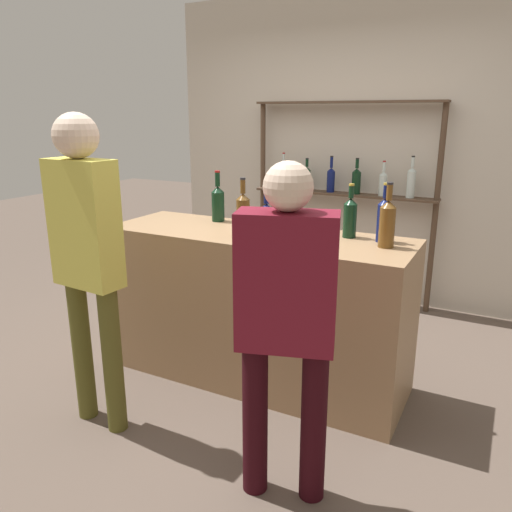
{
  "coord_description": "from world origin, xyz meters",
  "views": [
    {
      "loc": [
        1.42,
        -2.71,
        1.73
      ],
      "look_at": [
        0.0,
        0.0,
        0.85
      ],
      "focal_mm": 35.0,
      "sensor_mm": 36.0,
      "label": 1
    }
  ],
  "objects_px": {
    "customer_right": "(286,313)",
    "counter_bottle_2": "(218,202)",
    "counter_bottle_0": "(387,222)",
    "counter_bottle_4": "(266,222)",
    "cork_jar": "(292,232)",
    "customer_left": "(87,248)",
    "counter_bottle_1": "(243,213)",
    "counter_bottle_3": "(350,217)",
    "counter_bottle_5": "(384,219)"
  },
  "relations": [
    {
      "from": "counter_bottle_0",
      "to": "counter_bottle_2",
      "type": "height_order",
      "value": "counter_bottle_0"
    },
    {
      "from": "counter_bottle_3",
      "to": "counter_bottle_5",
      "type": "relative_size",
      "value": 0.94
    },
    {
      "from": "counter_bottle_4",
      "to": "customer_left",
      "type": "bearing_deg",
      "value": -136.4
    },
    {
      "from": "counter_bottle_1",
      "to": "counter_bottle_0",
      "type": "bearing_deg",
      "value": 8.76
    },
    {
      "from": "counter_bottle_0",
      "to": "counter_bottle_4",
      "type": "height_order",
      "value": "counter_bottle_0"
    },
    {
      "from": "counter_bottle_1",
      "to": "counter_bottle_2",
      "type": "distance_m",
      "value": 0.47
    },
    {
      "from": "counter_bottle_5",
      "to": "customer_left",
      "type": "distance_m",
      "value": 1.67
    },
    {
      "from": "cork_jar",
      "to": "counter_bottle_0",
      "type": "bearing_deg",
      "value": 20.75
    },
    {
      "from": "counter_bottle_3",
      "to": "counter_bottle_1",
      "type": "bearing_deg",
      "value": -156.35
    },
    {
      "from": "counter_bottle_0",
      "to": "counter_bottle_3",
      "type": "height_order",
      "value": "counter_bottle_0"
    },
    {
      "from": "counter_bottle_2",
      "to": "counter_bottle_3",
      "type": "distance_m",
      "value": 0.96
    },
    {
      "from": "counter_bottle_1",
      "to": "customer_right",
      "type": "height_order",
      "value": "customer_right"
    },
    {
      "from": "customer_left",
      "to": "counter_bottle_1",
      "type": "bearing_deg",
      "value": -28.9
    },
    {
      "from": "counter_bottle_2",
      "to": "cork_jar",
      "type": "height_order",
      "value": "counter_bottle_2"
    },
    {
      "from": "counter_bottle_3",
      "to": "customer_left",
      "type": "height_order",
      "value": "customer_left"
    },
    {
      "from": "counter_bottle_0",
      "to": "counter_bottle_5",
      "type": "xyz_separation_m",
      "value": [
        -0.04,
        0.11,
        -0.01
      ]
    },
    {
      "from": "counter_bottle_2",
      "to": "cork_jar",
      "type": "bearing_deg",
      "value": -26.48
    },
    {
      "from": "counter_bottle_1",
      "to": "counter_bottle_5",
      "type": "bearing_deg",
      "value": 16.9
    },
    {
      "from": "counter_bottle_4",
      "to": "cork_jar",
      "type": "relative_size",
      "value": 2.31
    },
    {
      "from": "counter_bottle_5",
      "to": "customer_left",
      "type": "bearing_deg",
      "value": -141.91
    },
    {
      "from": "counter_bottle_1",
      "to": "counter_bottle_2",
      "type": "relative_size",
      "value": 1.02
    },
    {
      "from": "counter_bottle_0",
      "to": "counter_bottle_2",
      "type": "distance_m",
      "value": 1.22
    },
    {
      "from": "counter_bottle_1",
      "to": "counter_bottle_2",
      "type": "xyz_separation_m",
      "value": [
        -0.36,
        0.3,
        -0.01
      ]
    },
    {
      "from": "counter_bottle_3",
      "to": "customer_left",
      "type": "distance_m",
      "value": 1.52
    },
    {
      "from": "counter_bottle_1",
      "to": "cork_jar",
      "type": "height_order",
      "value": "counter_bottle_1"
    },
    {
      "from": "counter_bottle_3",
      "to": "counter_bottle_4",
      "type": "bearing_deg",
      "value": -136.87
    },
    {
      "from": "counter_bottle_3",
      "to": "cork_jar",
      "type": "distance_m",
      "value": 0.4
    },
    {
      "from": "counter_bottle_0",
      "to": "counter_bottle_5",
      "type": "relative_size",
      "value": 1.06
    },
    {
      "from": "counter_bottle_3",
      "to": "cork_jar",
      "type": "relative_size",
      "value": 2.31
    },
    {
      "from": "counter_bottle_4",
      "to": "counter_bottle_0",
      "type": "bearing_deg",
      "value": 19.89
    },
    {
      "from": "cork_jar",
      "to": "counter_bottle_5",
      "type": "bearing_deg",
      "value": 33.68
    },
    {
      "from": "cork_jar",
      "to": "counter_bottle_4",
      "type": "bearing_deg",
      "value": -163.21
    },
    {
      "from": "counter_bottle_4",
      "to": "cork_jar",
      "type": "bearing_deg",
      "value": 16.79
    },
    {
      "from": "counter_bottle_4",
      "to": "cork_jar",
      "type": "xyz_separation_m",
      "value": [
        0.14,
        0.04,
        -0.06
      ]
    },
    {
      "from": "customer_right",
      "to": "counter_bottle_2",
      "type": "bearing_deg",
      "value": 25.54
    },
    {
      "from": "counter_bottle_0",
      "to": "counter_bottle_1",
      "type": "relative_size",
      "value": 1.03
    },
    {
      "from": "counter_bottle_1",
      "to": "cork_jar",
      "type": "xyz_separation_m",
      "value": [
        0.35,
        -0.06,
        -0.07
      ]
    },
    {
      "from": "cork_jar",
      "to": "customer_left",
      "type": "distance_m",
      "value": 1.13
    },
    {
      "from": "counter_bottle_0",
      "to": "customer_right",
      "type": "relative_size",
      "value": 0.24
    },
    {
      "from": "counter_bottle_0",
      "to": "counter_bottle_4",
      "type": "relative_size",
      "value": 1.12
    },
    {
      "from": "counter_bottle_5",
      "to": "counter_bottle_1",
      "type": "bearing_deg",
      "value": -163.1
    },
    {
      "from": "counter_bottle_5",
      "to": "customer_left",
      "type": "height_order",
      "value": "customer_left"
    },
    {
      "from": "customer_left",
      "to": "customer_right",
      "type": "height_order",
      "value": "customer_left"
    },
    {
      "from": "counter_bottle_4",
      "to": "customer_left",
      "type": "distance_m",
      "value": 0.99
    },
    {
      "from": "counter_bottle_4",
      "to": "customer_left",
      "type": "relative_size",
      "value": 0.19
    },
    {
      "from": "counter_bottle_0",
      "to": "counter_bottle_4",
      "type": "bearing_deg",
      "value": -160.11
    },
    {
      "from": "cork_jar",
      "to": "customer_left",
      "type": "xyz_separation_m",
      "value": [
        -0.86,
        -0.73,
        -0.02
      ]
    },
    {
      "from": "counter_bottle_4",
      "to": "counter_bottle_5",
      "type": "distance_m",
      "value": 0.69
    },
    {
      "from": "counter_bottle_0",
      "to": "counter_bottle_3",
      "type": "bearing_deg",
      "value": 153.0
    },
    {
      "from": "customer_left",
      "to": "customer_right",
      "type": "distance_m",
      "value": 1.17
    }
  ]
}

